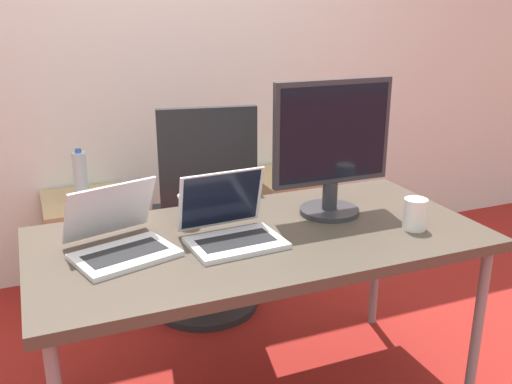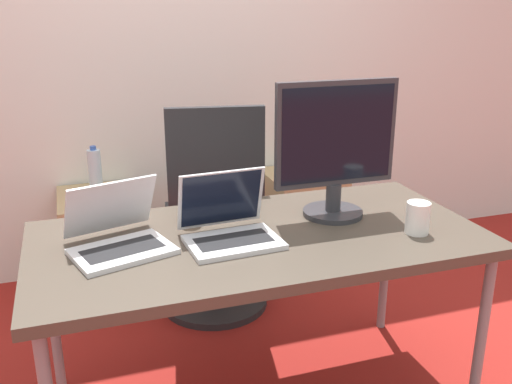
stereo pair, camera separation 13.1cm
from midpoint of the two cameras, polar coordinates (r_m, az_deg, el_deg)
name	(u,v)px [view 1 (the left image)]	position (r m, az deg, el deg)	size (l,w,h in m)	color
wall_back	(159,47)	(3.34, -10.79, 14.06)	(10.00, 0.05, 2.60)	silver
desk	(260,246)	(2.11, -1.38, -5.47)	(1.64, 0.80, 0.73)	#473D33
office_chair	(205,236)	(2.88, -6.42, -4.42)	(0.56, 0.59, 1.11)	#232326
cabinet_left	(88,248)	(3.24, -17.58, -5.35)	(0.41, 0.49, 0.56)	tan
cabinet_right	(287,218)	(3.51, 2.02, -2.59)	(0.41, 0.49, 0.56)	tan
water_bottle	(81,176)	(3.11, -18.30, 1.54)	(0.07, 0.07, 0.27)	silver
laptop_left	(231,227)	(2.02, -4.39, -3.58)	(0.34, 0.30, 0.24)	silver
laptop_right	(120,239)	(1.99, -15.33, -4.58)	(0.37, 0.40, 0.22)	silver
monitor	(332,147)	(2.22, 5.94, 4.44)	(0.49, 0.24, 0.53)	#2D2D33
coffee_cup_white	(415,214)	(2.18, 13.96, -2.17)	(0.09, 0.09, 0.12)	white
coffee_cup_brown	(188,210)	(2.18, -8.51, -1.77)	(0.08, 0.08, 0.12)	brown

